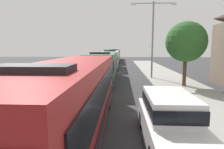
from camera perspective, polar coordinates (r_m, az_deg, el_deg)
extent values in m
cube|color=maroon|center=(8.02, -11.14, -5.72)|extent=(2.50, 11.78, 2.70)
cube|color=black|center=(7.73, -2.03, -3.42)|extent=(0.04, 10.84, 1.00)
cube|color=black|center=(8.35, -19.70, -3.05)|extent=(0.04, 10.84, 1.00)
cube|color=black|center=(8.04, -1.92, -11.49)|extent=(0.03, 11.19, 0.36)
cube|color=black|center=(4.49, -22.67, 1.67)|extent=(1.75, 0.90, 0.16)
cylinder|color=black|center=(11.25, -1.41, -7.92)|extent=(0.28, 1.00, 1.00)
cylinder|color=black|center=(11.63, -12.38, -7.58)|extent=(0.28, 1.00, 1.00)
cube|color=#33724C|center=(20.56, -2.42, 2.69)|extent=(2.50, 11.79, 2.70)
cube|color=black|center=(20.45, 1.13, 3.65)|extent=(0.04, 10.85, 1.00)
cube|color=black|center=(20.69, -5.94, 3.66)|extent=(0.04, 10.85, 1.00)
cube|color=black|center=(14.68, -4.61, 1.75)|extent=(2.30, 0.04, 1.20)
cube|color=black|center=(20.57, 1.14, 0.46)|extent=(0.03, 11.20, 0.36)
cube|color=black|center=(16.97, -3.58, 6.41)|extent=(1.75, 0.90, 0.16)
cylinder|color=black|center=(17.03, 0.13, -2.47)|extent=(0.28, 1.00, 1.00)
cylinder|color=black|center=(17.28, -7.18, -2.38)|extent=(0.28, 1.00, 1.00)
cylinder|color=black|center=(23.84, 0.97, 0.52)|extent=(0.28, 1.00, 1.00)
cylinder|color=black|center=(24.02, -4.29, 0.55)|extent=(0.28, 1.00, 1.00)
cube|color=silver|center=(33.56, -0.31, 4.72)|extent=(2.50, 10.46, 2.70)
cube|color=black|center=(33.49, 1.87, 5.31)|extent=(0.04, 9.62, 1.00)
cube|color=black|center=(33.64, -2.48, 5.32)|extent=(0.04, 9.62, 1.00)
cube|color=black|center=(28.31, -0.93, 4.74)|extent=(2.30, 0.04, 1.20)
cube|color=navy|center=(33.56, 1.88, 3.35)|extent=(0.03, 9.94, 0.36)
cube|color=black|center=(30.38, -0.66, 7.08)|extent=(1.75, 0.90, 0.16)
cylinder|color=black|center=(30.38, 1.41, 2.11)|extent=(0.28, 1.00, 1.00)
cylinder|color=black|center=(30.52, -2.72, 2.13)|extent=(0.28, 1.00, 1.00)
cylinder|color=black|center=(36.47, 1.68, 3.08)|extent=(0.28, 1.00, 1.00)
cylinder|color=black|center=(36.58, -1.77, 3.10)|extent=(0.28, 1.00, 1.00)
cube|color=#284C8C|center=(46.30, 0.61, 5.60)|extent=(2.50, 10.49, 2.70)
cube|color=black|center=(46.26, 2.19, 6.03)|extent=(0.04, 9.65, 1.00)
cube|color=black|center=(46.36, -0.97, 6.04)|extent=(0.04, 9.65, 1.00)
cube|color=black|center=(41.03, 0.30, 5.72)|extent=(2.30, 0.04, 1.20)
cube|color=gold|center=(46.31, 2.20, 4.60)|extent=(0.03, 9.97, 0.36)
cube|color=black|center=(43.12, 0.44, 7.33)|extent=(1.75, 0.90, 0.16)
cylinder|color=black|center=(43.09, 1.89, 3.83)|extent=(0.28, 1.00, 1.00)
cylinder|color=black|center=(43.19, -1.03, 3.84)|extent=(0.28, 1.00, 1.00)
cylinder|color=black|center=(49.21, 2.03, 4.33)|extent=(0.28, 1.00, 1.00)
cylinder|color=black|center=(49.30, -0.53, 4.34)|extent=(0.28, 1.00, 1.00)
cube|color=maroon|center=(58.56, 1.12, 6.08)|extent=(2.50, 12.03, 2.70)
cube|color=black|center=(58.52, 2.37, 6.42)|extent=(0.04, 11.06, 1.00)
cube|color=black|center=(58.60, -0.13, 6.43)|extent=(0.04, 11.06, 1.00)
cube|color=black|center=(52.52, 0.90, 6.20)|extent=(2.30, 0.04, 1.20)
cube|color=gold|center=(58.56, 2.37, 5.30)|extent=(0.03, 11.42, 0.36)
cube|color=black|center=(54.92, 1.00, 7.45)|extent=(1.75, 0.90, 0.16)
cylinder|color=black|center=(54.86, 2.14, 4.70)|extent=(0.28, 1.00, 1.00)
cylinder|color=black|center=(54.94, -0.17, 4.71)|extent=(0.28, 1.00, 1.00)
cylinder|color=black|center=(61.88, 2.24, 5.07)|extent=(0.28, 1.00, 1.00)
cylinder|color=black|center=(61.95, 0.20, 5.07)|extent=(0.28, 1.00, 1.00)
cube|color=white|center=(7.61, 16.69, -14.60)|extent=(1.84, 4.96, 0.80)
cube|color=white|center=(7.48, 16.67, -8.49)|extent=(1.62, 2.88, 0.80)
cube|color=black|center=(7.48, 16.67, -8.49)|extent=(1.66, 2.98, 0.44)
cylinder|color=black|center=(9.01, 9.03, -13.13)|extent=(0.22, 0.70, 0.70)
cylinder|color=black|center=(9.32, 19.36, -12.76)|extent=(0.22, 0.70, 0.70)
cube|color=black|center=(65.06, -1.62, 6.04)|extent=(2.30, 1.80, 2.20)
cube|color=silver|center=(68.92, -1.36, 6.44)|extent=(2.35, 5.97, 2.70)
cube|color=black|center=(64.14, -1.69, 6.29)|extent=(2.07, 0.04, 0.90)
cylinder|color=black|center=(65.19, -2.52, 5.16)|extent=(0.26, 0.90, 0.90)
cylinder|color=black|center=(65.03, -0.71, 5.16)|extent=(0.26, 0.90, 0.90)
cylinder|color=black|center=(70.28, -2.12, 5.37)|extent=(0.26, 0.90, 0.90)
cylinder|color=black|center=(70.13, -0.43, 5.36)|extent=(0.26, 0.90, 0.90)
cylinder|color=gray|center=(22.51, 12.03, 9.93)|extent=(0.20, 0.20, 8.56)
cylinder|color=gray|center=(22.89, 9.44, 20.27)|extent=(2.20, 0.10, 0.10)
cube|color=silver|center=(22.79, 6.51, 20.17)|extent=(0.56, 0.28, 0.16)
cylinder|color=gray|center=(23.22, 15.19, 19.92)|extent=(2.20, 0.10, 0.10)
cube|color=silver|center=(23.45, 17.97, 19.50)|extent=(0.56, 0.28, 0.16)
cylinder|color=#4C3823|center=(18.46, 20.85, 0.72)|extent=(0.32, 0.32, 2.55)
sphere|color=#2D6028|center=(18.35, 21.27, 9.12)|extent=(3.58, 3.58, 3.58)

